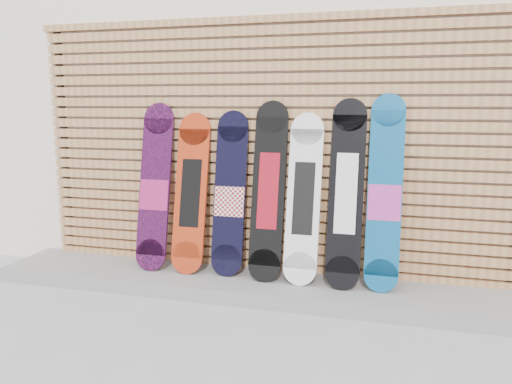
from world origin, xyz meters
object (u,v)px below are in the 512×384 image
(snowboard_0, at_px, (155,188))
(snowboard_2, at_px, (230,194))
(snowboard_5, at_px, (346,193))
(snowboard_6, at_px, (385,194))
(snowboard_3, at_px, (268,191))
(snowboard_4, at_px, (304,198))
(snowboard_1, at_px, (191,193))

(snowboard_0, xyz_separation_m, snowboard_2, (0.69, 0.02, -0.03))
(snowboard_2, xyz_separation_m, snowboard_5, (0.99, -0.03, 0.06))
(snowboard_2, xyz_separation_m, snowboard_6, (1.28, -0.02, 0.07))
(snowboard_3, bearing_deg, snowboard_2, 176.07)
(snowboard_3, relative_size, snowboard_4, 1.07)
(snowboard_3, xyz_separation_m, snowboard_4, (0.30, -0.00, -0.05))
(snowboard_0, distance_m, snowboard_2, 0.69)
(snowboard_6, bearing_deg, snowboard_4, -179.62)
(snowboard_3, relative_size, snowboard_6, 0.96)
(snowboard_0, distance_m, snowboard_4, 1.34)
(snowboard_0, bearing_deg, snowboard_2, 1.78)
(snowboard_1, height_order, snowboard_6, snowboard_6)
(snowboard_4, bearing_deg, snowboard_0, 179.86)
(snowboard_2, bearing_deg, snowboard_0, -178.22)
(snowboard_4, distance_m, snowboard_5, 0.35)
(snowboard_1, xyz_separation_m, snowboard_2, (0.35, 0.02, 0.00))
(snowboard_0, xyz_separation_m, snowboard_4, (1.34, -0.00, -0.03))
(snowboard_4, bearing_deg, snowboard_5, -1.08)
(snowboard_1, xyz_separation_m, snowboard_3, (0.70, -0.01, 0.05))
(snowboard_6, bearing_deg, snowboard_5, -177.95)
(snowboard_1, relative_size, snowboard_5, 0.92)
(snowboard_1, xyz_separation_m, snowboard_4, (1.00, -0.01, 0.00))
(snowboard_0, height_order, snowboard_5, snowboard_5)
(snowboard_1, bearing_deg, snowboard_2, 2.73)
(snowboard_5, bearing_deg, snowboard_2, 178.19)
(snowboard_1, bearing_deg, snowboard_0, -179.19)
(snowboard_4, height_order, snowboard_6, snowboard_6)
(snowboard_5, height_order, snowboard_6, snowboard_6)
(snowboard_1, distance_m, snowboard_5, 1.34)
(snowboard_3, distance_m, snowboard_4, 0.30)
(snowboard_0, distance_m, snowboard_1, 0.34)
(snowboard_1, bearing_deg, snowboard_5, -0.62)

